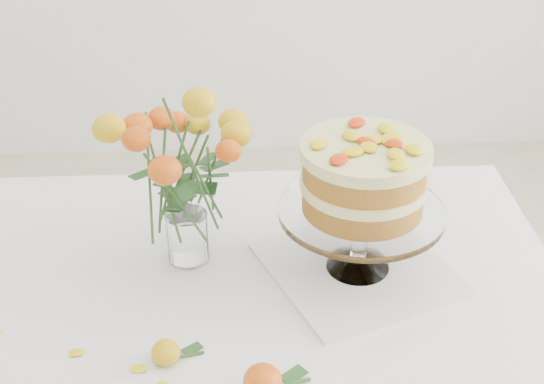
# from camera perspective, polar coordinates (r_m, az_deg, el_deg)

# --- Properties ---
(table) EXTENTS (1.43, 0.93, 0.76)m
(table) POSITION_cam_1_polar(r_m,az_deg,el_deg) (1.35, -8.25, -11.39)
(table) COLOR tan
(table) RESTS_ON ground
(napkin) EXTENTS (0.39, 0.39, 0.01)m
(napkin) POSITION_cam_1_polar(r_m,az_deg,el_deg) (1.37, 6.44, -5.77)
(napkin) COLOR white
(napkin) RESTS_ON table
(cake_stand) EXTENTS (0.29, 0.29, 0.26)m
(cake_stand) POSITION_cam_1_polar(r_m,az_deg,el_deg) (1.27, 6.90, 0.60)
(cake_stand) COLOR white
(cake_stand) RESTS_ON napkin
(rose_vase) EXTENTS (0.28, 0.28, 0.39)m
(rose_vase) POSITION_cam_1_polar(r_m,az_deg,el_deg) (1.28, -6.85, 3.16)
(rose_vase) COLOR white
(rose_vase) RESTS_ON table
(loose_rose_near) EXTENTS (0.08, 0.05, 0.04)m
(loose_rose_near) POSITION_cam_1_polar(r_m,az_deg,el_deg) (1.19, -8.00, -11.86)
(loose_rose_near) COLOR #F3AA15
(loose_rose_near) RESTS_ON table
(loose_rose_far) EXTENTS (0.10, 0.06, 0.05)m
(loose_rose_far) POSITION_cam_1_polar(r_m,az_deg,el_deg) (1.13, -0.68, -14.04)
(loose_rose_far) COLOR red
(loose_rose_far) RESTS_ON table
(stray_petal_a) EXTENTS (0.03, 0.02, 0.00)m
(stray_petal_a) POSITION_cam_1_polar(r_m,az_deg,el_deg) (1.24, -14.53, -11.63)
(stray_petal_a) COLOR yellow
(stray_petal_a) RESTS_ON table
(stray_petal_b) EXTENTS (0.03, 0.02, 0.00)m
(stray_petal_b) POSITION_cam_1_polar(r_m,az_deg,el_deg) (1.19, -10.03, -12.97)
(stray_petal_b) COLOR yellow
(stray_petal_b) RESTS_ON table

